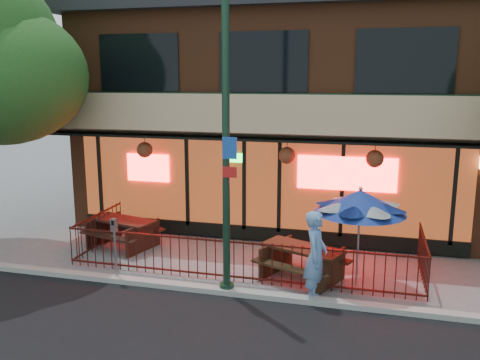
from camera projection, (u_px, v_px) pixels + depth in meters
The scene contains 10 objects.
ground at pixel (232, 285), 11.47m from camera, with size 80.00×80.00×0.00m, color gray.
curb at pixel (226, 291), 10.99m from camera, with size 80.00×0.25×0.12m, color #999993.
restaurant_building at pixel (287, 91), 17.39m from camera, with size 12.96×9.49×8.05m.
patio_fence at pixel (237, 251), 11.82m from camera, with size 8.44×2.62×1.00m.
street_light at pixel (226, 149), 10.46m from camera, with size 0.43×0.32×7.00m.
picnic_table_left at pixel (123, 229), 13.95m from camera, with size 2.16×1.86×0.79m.
picnic_table_right at pixel (302, 258), 11.66m from camera, with size 2.28×2.05×0.80m.
patio_umbrella at pixel (360, 201), 11.07m from camera, with size 2.00×1.99×2.28m.
pedestrian at pixel (316, 257), 10.48m from camera, with size 0.71×0.47×1.94m, color #648FC8.
parking_meter_near at pixel (115, 239), 11.55m from camera, with size 0.16×0.15×1.47m.
Camera 1 is at (2.90, -10.37, 4.63)m, focal length 38.00 mm.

